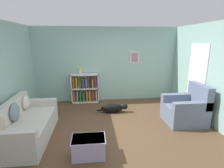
{
  "coord_description": "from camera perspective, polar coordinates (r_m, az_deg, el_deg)",
  "views": [
    {
      "loc": [
        -0.47,
        -3.93,
        2.15
      ],
      "look_at": [
        0.0,
        0.4,
        1.05
      ],
      "focal_mm": 28.0,
      "sensor_mm": 36.0,
      "label": 1
    }
  ],
  "objects": [
    {
      "name": "coffee_table",
      "position": [
        3.52,
        -7.61,
        -19.52
      ],
      "size": [
        0.63,
        0.43,
        0.38
      ],
      "color": "#ADA3CC",
      "rests_on": "ground_plane"
    },
    {
      "name": "couch",
      "position": [
        4.4,
        -26.37,
        -12.02
      ],
      "size": [
        0.9,
        1.86,
        0.85
      ],
      "color": "beige",
      "rests_on": "ground_plane"
    },
    {
      "name": "dog",
      "position": [
        5.36,
        0.47,
        -7.84
      ],
      "size": [
        0.97,
        0.25,
        0.28
      ],
      "color": "black",
      "rests_on": "ground_plane"
    },
    {
      "name": "vase",
      "position": [
        6.07,
        -10.35,
        4.53
      ],
      "size": [
        0.11,
        0.11,
        0.26
      ],
      "color": "silver",
      "rests_on": "bookshelf"
    },
    {
      "name": "ground_plane",
      "position": [
        4.51,
        0.56,
        -14.32
      ],
      "size": [
        14.0,
        14.0,
        0.0
      ],
      "primitive_type": "plane",
      "color": "brown"
    },
    {
      "name": "bookshelf",
      "position": [
        6.22,
        -8.73,
        -1.64
      ],
      "size": [
        0.95,
        0.29,
        1.01
      ],
      "color": "silver",
      "rests_on": "ground_plane"
    },
    {
      "name": "wall_back",
      "position": [
        6.26,
        -1.81,
        6.36
      ],
      "size": [
        5.6,
        0.13,
        2.6
      ],
      "color": "#93BCB2",
      "rests_on": "ground_plane"
    },
    {
      "name": "recliner_chair",
      "position": [
        5.08,
        23.12,
        -7.61
      ],
      "size": [
        0.97,
        0.87,
        1.04
      ],
      "color": "slate",
      "rests_on": "ground_plane"
    },
    {
      "name": "wall_right",
      "position": [
        5.05,
        30.71,
        2.38
      ],
      "size": [
        0.16,
        5.0,
        2.6
      ],
      "color": "#93BCB2",
      "rests_on": "ground_plane"
    }
  ]
}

